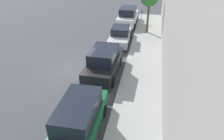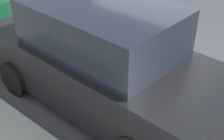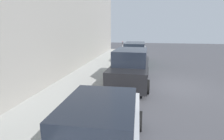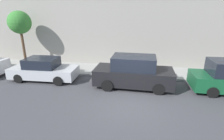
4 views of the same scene
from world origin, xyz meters
The scene contains 2 objects.
ground_plane centered at (0.00, 0.00, 0.00)m, with size 60.00×60.00×0.00m, color #424247.
parked_suv_third centered at (2.14, -0.09, 0.93)m, with size 2.10×4.85×1.98m.
Camera 2 is at (5.68, 3.16, 3.83)m, focal length 50.00 mm.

